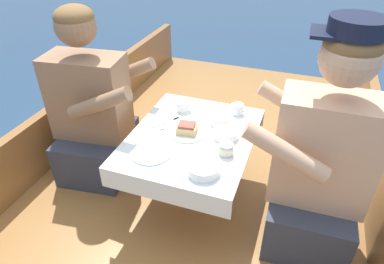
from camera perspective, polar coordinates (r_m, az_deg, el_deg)
The scene contains 19 objects.
ground_plane at distance 2.18m, azimuth 0.37°, elevation -15.59°, with size 60.00×60.00×0.00m, color navy.
boat_deck at distance 2.07m, azimuth 0.39°, elevation -12.80°, with size 1.90×3.62×0.31m, color #9E6B38.
gunwale_port at distance 2.25m, azimuth -22.17°, elevation -0.37°, with size 0.06×3.62×0.34m, color #936033.
gunwale_starboard at distance 1.84m, azimuth 29.13°, elevation -11.22°, with size 0.06×3.62×0.34m, color #936033.
cockpit_table at distance 1.70m, azimuth -0.00°, elevation -1.86°, with size 0.59×0.73×0.40m.
person_port at distance 1.96m, azimuth -16.13°, elevation 3.04°, with size 0.56×0.50×0.96m.
person_starboard at distance 1.55m, azimuth 20.47°, elevation -5.22°, with size 0.53×0.45×1.04m.
plate_sandwich at distance 1.68m, azimuth -0.87°, elevation -0.13°, with size 0.18×0.18×0.01m.
plate_bread at distance 1.57m, azimuth -6.84°, elevation -3.35°, with size 0.19×0.19×0.01m.
sandwich at distance 1.67m, azimuth -0.88°, elevation 0.65°, with size 0.11×0.09×0.05m.
bowl_port_near at distance 1.76m, azimuth 4.66°, elevation 2.12°, with size 0.11×0.11×0.04m.
bowl_starboard_near at distance 1.66m, azimuth 5.67°, elevation -0.16°, with size 0.12×0.12×0.04m.
bowl_center_far at distance 1.44m, azimuth 1.90°, elevation -6.06°, with size 0.14×0.14×0.04m.
coffee_cup_port at distance 1.85m, azimuth 7.62°, elevation 3.86°, with size 0.09×0.06×0.06m.
coffee_cup_starboard at distance 1.87m, azimuth -1.38°, elevation 4.40°, with size 0.11×0.08×0.05m.
tin_can at distance 1.54m, azimuth 5.68°, elevation -2.87°, with size 0.07×0.07×0.05m.
utensil_spoon_starboard at distance 1.70m, azimuth -5.92°, elevation -0.03°, with size 0.05×0.17×0.01m.
utensil_knife_starboard at distance 1.51m, azimuth 4.03°, elevation -4.76°, with size 0.07×0.17×0.00m.
utensil_fork_starboard at distance 1.78m, azimuth -4.07°, elevation 1.73°, with size 0.12×0.15×0.00m.
Camera 1 is at (0.46, -1.34, 1.66)m, focal length 32.00 mm.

